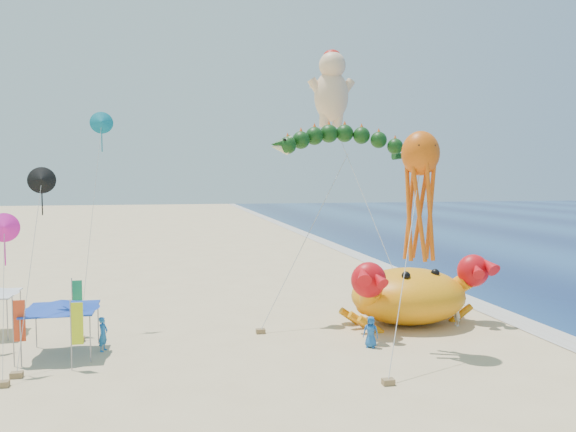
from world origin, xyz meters
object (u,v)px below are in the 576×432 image
Objects in this scene: cherub_kite at (332,87)px; octopus_kite at (420,186)px; crab_inflatable at (409,294)px; canopy_blue at (61,305)px; dragon_kite at (346,147)px.

octopus_kite is at bearing -87.08° from cherub_kite.
canopy_blue is at bearing -174.16° from crab_inflatable.
crab_inflatable is 8.29m from octopus_kite.
octopus_kite is 3.04× the size of canopy_blue.
cherub_kite reaches higher than dragon_kite.
crab_inflatable reaches higher than canopy_blue.
crab_inflatable is 2.59× the size of canopy_blue.
cherub_kite is at bearing 83.08° from dragon_kite.
cherub_kite reaches higher than octopus_kite.
octopus_kite is at bearing -109.65° from crab_inflatable.
dragon_kite is 0.66× the size of cherub_kite.
crab_inflatable is at bearing -73.26° from cherub_kite.
canopy_blue is at bearing 170.04° from octopus_kite.
cherub_kite is at bearing 31.28° from canopy_blue.
cherub_kite is 4.92× the size of canopy_blue.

